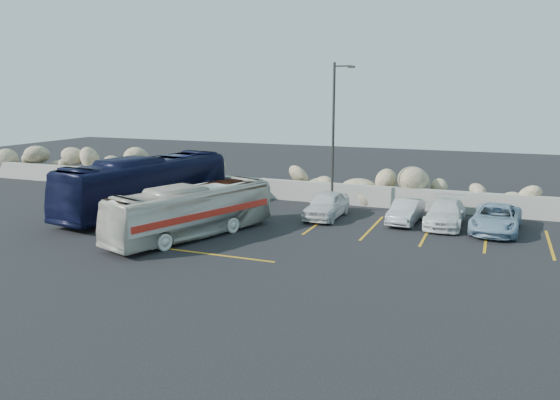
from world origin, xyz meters
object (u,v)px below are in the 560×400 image
at_px(tour_coach, 146,185).
at_px(vintage_bus, 192,211).
at_px(lamppost, 334,134).
at_px(car_b, 406,211).
at_px(car_c, 445,213).
at_px(car_d, 496,219).
at_px(car_a, 327,205).

bearing_deg(tour_coach, vintage_bus, -25.98).
distance_m(lamppost, car_b, 5.57).
xyz_separation_m(tour_coach, car_c, (15.49, 2.91, -0.90)).
bearing_deg(car_b, lamppost, 172.77).
bearing_deg(tour_coach, lamppost, 30.12).
relative_size(vintage_bus, car_b, 2.41).
distance_m(vintage_bus, car_d, 14.20).
height_order(vintage_bus, car_b, vintage_bus).
bearing_deg(car_b, car_a, -170.02).
bearing_deg(car_d, car_a, -174.68).
distance_m(car_b, car_c, 1.90).
xyz_separation_m(lamppost, car_a, (0.02, -1.23, -3.61)).
xyz_separation_m(vintage_bus, car_c, (10.47, 6.48, -0.56)).
relative_size(lamppost, car_a, 1.99).
relative_size(car_b, car_d, 0.78).
bearing_deg(lamppost, car_d, -7.16).
bearing_deg(vintage_bus, car_b, 55.88).
bearing_deg(car_a, tour_coach, -164.76).
relative_size(car_b, car_c, 0.82).
bearing_deg(vintage_bus, car_d, 44.99).
height_order(lamppost, tour_coach, lamppost).
bearing_deg(car_d, lamppost, 176.83).
height_order(car_b, car_d, car_d).
bearing_deg(car_d, car_c, 175.29).
relative_size(tour_coach, car_b, 3.09).
bearing_deg(car_d, car_b, -178.88).
distance_m(car_b, car_d, 4.23).
xyz_separation_m(tour_coach, car_a, (9.55, 2.37, -0.84)).
bearing_deg(vintage_bus, tour_coach, 164.02).
xyz_separation_m(car_b, car_c, (1.90, 0.14, 0.04)).
bearing_deg(car_d, tour_coach, -167.83).
bearing_deg(lamppost, tour_coach, -159.30).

